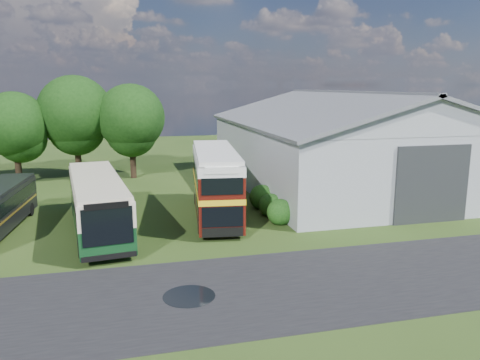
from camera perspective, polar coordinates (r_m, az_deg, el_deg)
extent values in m
plane|color=#213711|center=(23.16, -3.55, -10.51)|extent=(120.00, 120.00, 0.00)
cube|color=black|center=(21.23, 6.19, -12.67)|extent=(60.00, 8.00, 0.02)
cylinder|color=black|center=(20.23, -6.23, -13.95)|extent=(2.20, 2.20, 0.01)
cube|color=gray|center=(42.07, 12.67, 3.12)|extent=(18.00, 24.00, 5.50)
cube|color=#2D3033|center=(31.96, 22.38, -0.51)|extent=(5.20, 0.18, 5.00)
cylinder|color=black|center=(46.10, -25.41, 1.46)|extent=(0.56, 0.56, 3.06)
sphere|color=black|center=(45.67, -25.81, 6.09)|extent=(5.78, 5.78, 5.78)
cylinder|color=black|center=(46.61, -19.11, 2.38)|extent=(0.56, 0.56, 3.60)
sphere|color=black|center=(46.17, -19.47, 7.78)|extent=(6.80, 6.80, 6.80)
cylinder|color=black|center=(45.47, -12.91, 2.33)|extent=(0.56, 0.56, 3.31)
sphere|color=black|center=(45.03, -13.14, 7.42)|extent=(6.26, 6.26, 6.26)
sphere|color=#194714|center=(30.01, 4.89, -5.34)|extent=(1.70, 1.70, 1.70)
sphere|color=#194714|center=(31.83, 3.72, -4.34)|extent=(1.60, 1.60, 1.60)
sphere|color=#194714|center=(33.67, 2.67, -3.44)|extent=(1.80, 1.80, 1.80)
cube|color=#0E3417|center=(29.22, -16.99, -2.55)|extent=(4.26, 12.33, 3.00)
cube|color=#440F09|center=(30.97, -3.01, -0.14)|extent=(3.97, 10.84, 4.24)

